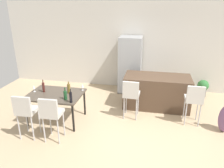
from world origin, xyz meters
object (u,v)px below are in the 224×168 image
object	(u,v)px
wine_bottle_left	(65,95)
dining_table	(56,96)
potted_plant	(203,87)
wine_bottle_far	(69,88)
dining_chair_far	(51,112)
bar_chair_middle	(194,98)
wine_bottle_right	(71,97)
wine_bottle_middle	(43,87)
bar_chair_left	(131,93)
refrigerator	(130,65)
dining_chair_near	(25,110)
wine_glass_near	(82,86)
kitchen_island	(156,92)
wine_glass_end	(34,87)

from	to	relation	value
wine_bottle_left	dining_table	bearing A→B (deg)	146.55
wine_bottle_left	potted_plant	size ratio (longest dim) A/B	0.53
wine_bottle_left	wine_bottle_far	xyz separation A→B (m)	(-0.06, 0.35, 0.02)
dining_table	dining_chair_far	size ratio (longest dim) A/B	1.26
bar_chair_middle	wine_bottle_right	world-z (taller)	wine_bottle_right
wine_bottle_middle	wine_bottle_right	bearing A→B (deg)	-25.76
bar_chair_left	refrigerator	xyz separation A→B (m)	(-0.26, 1.84, 0.22)
dining_table	dining_chair_near	size ratio (longest dim) A/B	1.26
bar_chair_middle	wine_glass_near	size ratio (longest dim) A/B	6.03
wine_bottle_middle	bar_chair_left	bearing A→B (deg)	11.44
dining_chair_near	wine_bottle_left	xyz separation A→B (m)	(0.68, 0.59, 0.15)
kitchen_island	wine_bottle_left	distance (m)	2.64
wine_bottle_far	refrigerator	xyz separation A→B (m)	(1.25, 2.22, 0.06)
dining_chair_near	refrigerator	distance (m)	3.69
wine_bottle_left	potted_plant	bearing A→B (deg)	35.87
dining_table	wine_bottle_middle	size ratio (longest dim) A/B	4.08
wine_bottle_middle	wine_glass_near	distance (m)	0.97
wine_glass_near	potted_plant	bearing A→B (deg)	30.51
wine_bottle_right	dining_chair_far	bearing A→B (deg)	-120.23
wine_bottle_right	wine_glass_near	world-z (taller)	wine_bottle_right
dining_chair_far	wine_bottle_middle	size ratio (longest dim) A/B	3.24
dining_chair_near	wine_glass_near	size ratio (longest dim) A/B	6.03
kitchen_island	wine_bottle_right	distance (m)	2.58
bar_chair_left	wine_bottle_middle	xyz separation A→B (m)	(-2.16, -0.44, 0.17)
wine_bottle_far	wine_bottle_middle	bearing A→B (deg)	-175.32
dining_chair_far	wine_glass_near	world-z (taller)	dining_chair_far
wine_bottle_far	potted_plant	size ratio (longest dim) A/B	0.55
kitchen_island	wine_bottle_left	size ratio (longest dim) A/B	6.23
wine_bottle_left	wine_bottle_far	size ratio (longest dim) A/B	0.97
bar_chair_left	wine_bottle_left	bearing A→B (deg)	-153.08
bar_chair_left	potted_plant	world-z (taller)	bar_chair_left
bar_chair_left	wine_glass_end	bearing A→B (deg)	-168.97
kitchen_island	wine_bottle_left	world-z (taller)	wine_bottle_left
bar_chair_left	wine_bottle_middle	distance (m)	2.21
bar_chair_left	dining_chair_far	size ratio (longest dim) A/B	1.00
dining_chair_far	wine_glass_near	xyz separation A→B (m)	(0.29, 1.19, 0.17)
wine_glass_near	wine_bottle_left	bearing A→B (deg)	-109.46
bar_chair_left	wine_bottle_far	size ratio (longest dim) A/B	3.46
bar_chair_middle	wine_glass_near	xyz separation A→B (m)	(-2.76, -0.14, 0.17)
bar_chair_middle	wine_glass_near	distance (m)	2.77
dining_table	wine_glass_end	distance (m)	0.60
wine_bottle_right	refrigerator	world-z (taller)	refrigerator
dining_chair_far	wine_bottle_right	bearing A→B (deg)	59.77
dining_table	refrigerator	world-z (taller)	refrigerator
dining_table	potted_plant	xyz separation A→B (m)	(3.93, 2.32, -0.36)
kitchen_island	dining_chair_far	xyz separation A→B (m)	(-2.17, -2.15, 0.24)
wine_bottle_far	refrigerator	bearing A→B (deg)	60.59
bar_chair_middle	dining_table	size ratio (longest dim) A/B	0.79
kitchen_island	dining_chair_far	distance (m)	3.07
dining_table	wine_glass_near	world-z (taller)	wine_glass_near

